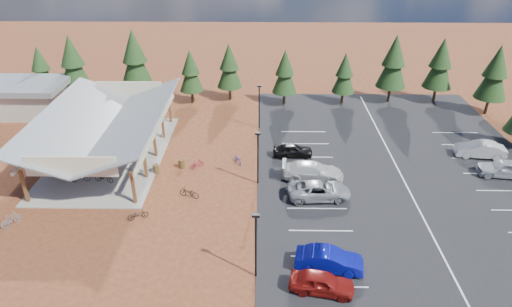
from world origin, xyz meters
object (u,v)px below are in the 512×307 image
(lamp_post_0, at_px, (256,241))
(bike_2, at_px, (86,137))
(car_0, at_px, (322,283))
(trash_bin_0, at_px, (156,169))
(car_3, at_px, (313,171))
(car_4, at_px, (293,150))
(bike_7, at_px, (138,124))
(bike_12, at_px, (138,215))
(bike_4, at_px, (104,177))
(bike_14, at_px, (238,159))
(bike_15, at_px, (197,164))
(bike_0, at_px, (80,177))
(bike_9, at_px, (11,219))
(bike_16, at_px, (189,193))
(car_9, at_px, (480,149))
(lamp_post_1, at_px, (258,155))
(outbuilding, at_px, (21,97))
(bike_6, at_px, (135,142))
(trash_bin_1, at_px, (182,164))
(car_1, at_px, (329,260))
(car_2, at_px, (319,190))
(bike_5, at_px, (136,170))
(bike_1, at_px, (80,169))
(lamp_post_2, at_px, (259,104))
(car_8, at_px, (505,168))
(bike_3, at_px, (101,126))
(bike_pavilion, at_px, (105,122))

(lamp_post_0, distance_m, bike_2, 27.59)
(car_0, bearing_deg, trash_bin_0, 53.38)
(car_3, xyz_separation_m, car_4, (-1.57, 4.42, -0.15))
(bike_7, bearing_deg, bike_12, -175.75)
(bike_4, distance_m, bike_14, 12.69)
(bike_7, bearing_deg, bike_2, 114.29)
(bike_15, bearing_deg, bike_0, 67.54)
(bike_9, bearing_deg, bike_4, -98.55)
(bike_14, height_order, bike_16, bike_16)
(lamp_post_0, relative_size, bike_15, 3.38)
(lamp_post_0, height_order, car_9, lamp_post_0)
(lamp_post_1, relative_size, bike_16, 2.79)
(outbuilding, height_order, car_3, outbuilding)
(bike_2, distance_m, bike_4, 9.54)
(lamp_post_0, relative_size, bike_2, 2.91)
(bike_6, xyz_separation_m, bike_12, (3.41, -12.62, -0.13))
(car_3, bearing_deg, trash_bin_1, 84.72)
(car_1, xyz_separation_m, car_9, (17.22, 16.64, 0.03))
(bike_4, xyz_separation_m, car_4, (17.53, 5.37, 0.13))
(bike_16, relative_size, car_3, 0.33)
(bike_6, bearing_deg, car_0, -130.69)
(car_0, distance_m, car_2, 11.04)
(bike_5, bearing_deg, bike_2, 55.23)
(car_2, bearing_deg, bike_1, 77.24)
(lamp_post_0, relative_size, lamp_post_2, 1.00)
(bike_6, xyz_separation_m, car_8, (36.00, -5.38, 0.29))
(lamp_post_1, height_order, car_4, lamp_post_1)
(car_0, bearing_deg, car_8, -40.87)
(bike_4, height_order, car_1, car_1)
(bike_0, bearing_deg, trash_bin_0, -88.93)
(bike_4, xyz_separation_m, car_0, (18.37, -13.19, 0.18))
(bike_3, relative_size, car_9, 0.34)
(bike_1, xyz_separation_m, car_9, (39.09, 4.08, 0.29))
(bike_14, distance_m, car_9, 24.34)
(car_4, bearing_deg, bike_4, 104.40)
(bike_6, height_order, bike_16, bike_6)
(car_8, bearing_deg, bike_5, -80.05)
(bike_6, distance_m, car_2, 20.58)
(bike_15, bearing_deg, car_2, -152.17)
(bike_5, xyz_separation_m, bike_12, (1.79, -6.82, -0.13))
(bike_5, relative_size, car_3, 0.28)
(bike_pavilion, height_order, lamp_post_0, lamp_post_0)
(car_0, bearing_deg, bike_1, 65.65)
(car_2, bearing_deg, car_1, 175.06)
(bike_12, height_order, bike_14, bike_12)
(bike_6, distance_m, bike_15, 8.29)
(bike_0, relative_size, bike_7, 0.99)
(lamp_post_2, height_order, bike_14, lamp_post_2)
(lamp_post_0, distance_m, car_3, 13.90)
(bike_15, height_order, car_9, car_9)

